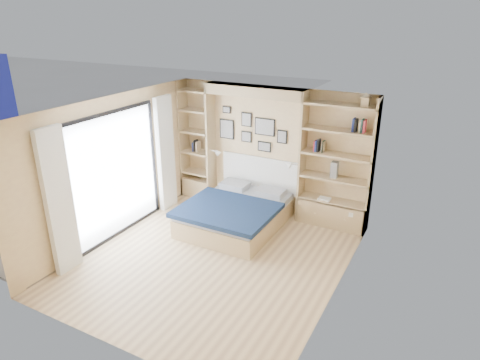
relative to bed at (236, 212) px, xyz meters
The scene contains 8 objects.
ground 1.27m from the bed, 78.90° to the right, with size 4.50×4.50×0.00m, color #D4B584.
room_shell 0.87m from the bed, 115.73° to the left, with size 4.50×4.50×4.50m.
bed is the anchor object (origin of this frame).
photo_gallery 1.68m from the bed, 101.96° to the left, with size 1.48×0.02×0.82m.
reading_lamps 1.14m from the bed, 94.49° to the left, with size 1.92×0.12×0.15m.
shelf_decor 2.11m from the bed, 32.98° to the left, with size 3.56×0.23×2.03m.
deck 3.58m from the bed, 160.12° to the right, with size 3.20×4.00×0.05m, color #6B5D4F.
deck_chair 3.39m from the bed, 164.17° to the right, with size 0.64×0.95×0.90m.
Camera 1 is at (3.22, -5.14, 3.81)m, focal length 32.00 mm.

